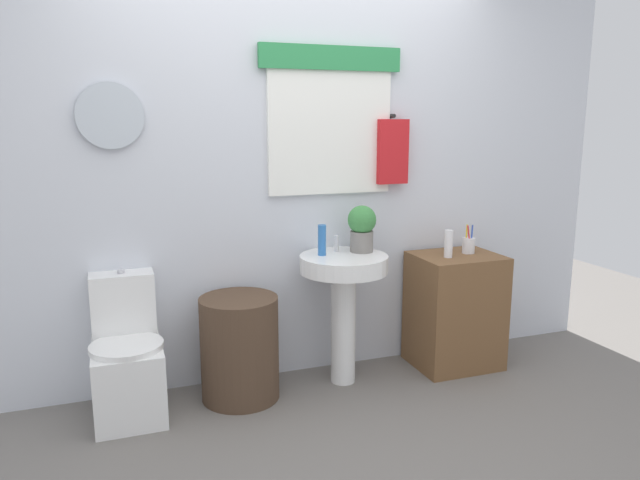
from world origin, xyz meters
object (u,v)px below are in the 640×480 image
Objects in this scene: wooden_cabinet at (455,310)px; pedestal_sink at (344,287)px; soap_bottle at (322,240)px; laundry_hamper at (240,348)px; lotion_bottle at (449,244)px; toothbrush_cup at (469,245)px; potted_plant at (362,227)px; toilet at (127,361)px.

pedestal_sink is at bearing 180.00° from wooden_cabinet.
wooden_cabinet is 1.04m from soap_bottle.
soap_bottle is at bearing 5.50° from laundry_hamper.
lotion_bottle reaches higher than pedestal_sink.
lotion_bottle is at bearing -162.22° from toothbrush_cup.
potted_plant is (-0.64, 0.06, 0.58)m from wooden_cabinet.
toilet is at bearing -178.98° from potted_plant.
pedestal_sink reaches higher than wooden_cabinet.
toilet is 2.03m from wooden_cabinet.
toilet is at bearing 177.78° from lotion_bottle.
lotion_bottle is 0.94× the size of toothbrush_cup.
soap_bottle is at bearing 176.82° from wooden_cabinet.
soap_bottle reaches higher than toothbrush_cup.
laundry_hamper is 3.46× the size of lotion_bottle.
pedestal_sink is 0.89m from toothbrush_cup.
soap_bottle is (0.52, 0.05, 0.59)m from laundry_hamper.
soap_bottle reaches higher than pedestal_sink.
lotion_bottle is (0.69, -0.04, 0.22)m from pedestal_sink.
soap_bottle is at bearing 178.26° from toothbrush_cup.
toothbrush_cup reaches higher than wooden_cabinet.
pedestal_sink is at bearing 176.67° from lotion_bottle.
potted_plant is at bearing 1.02° from toilet.
pedestal_sink is 0.31m from soap_bottle.
pedestal_sink is (1.25, -0.04, 0.31)m from toilet.
lotion_bottle is (-0.09, -0.04, 0.46)m from wooden_cabinet.
wooden_cabinet is 0.43m from toothbrush_cup.
toothbrush_cup is (0.09, 0.02, 0.42)m from wooden_cabinet.
pedestal_sink is 0.81m from wooden_cabinet.
potted_plant is at bearing 176.87° from toothbrush_cup.
toothbrush_cup is (0.19, 0.06, -0.03)m from lotion_bottle.
potted_plant reaches higher than wooden_cabinet.
laundry_hamper is at bearing 178.27° from lotion_bottle.
potted_plant reaches higher than pedestal_sink.
toilet is 1.54m from potted_plant.
pedestal_sink is 1.08× the size of wooden_cabinet.
toilet is 1.05× the size of wooden_cabinet.
wooden_cabinet is 3.99× the size of toothbrush_cup.
wooden_cabinet is at bearing 0.00° from laundry_hamper.
potted_plant is (0.14, 0.06, 0.35)m from pedestal_sink.
toilet reaches higher than wooden_cabinet.
laundry_hamper is (0.61, -0.04, 0.01)m from toilet.
potted_plant reaches higher than soap_bottle.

